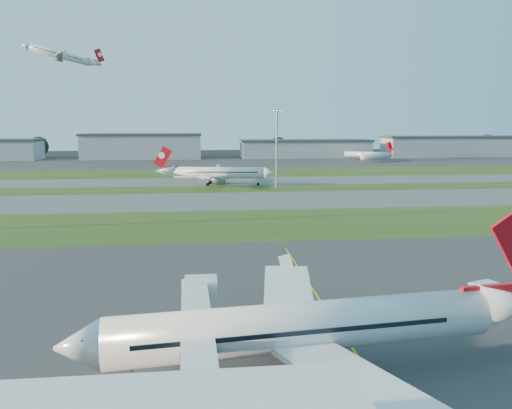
{
  "coord_description": "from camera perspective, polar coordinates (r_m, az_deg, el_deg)",
  "views": [
    {
      "loc": [
        -9.12,
        -53.14,
        21.61
      ],
      "look_at": [
        0.41,
        35.28,
        7.0
      ],
      "focal_mm": 35.0,
      "sensor_mm": 36.0,
      "label": 1
    }
  ],
  "objects": [
    {
      "name": "mini_jet_far",
      "position": [
        301.49,
        12.56,
        5.62
      ],
      "size": [
        24.69,
        17.41,
        9.48
      ],
      "rotation": [
        0.0,
        0.0,
        -0.59
      ],
      "color": "white",
      "rests_on": "ground"
    },
    {
      "name": "apron_far",
      "position": [
        279.13,
        -4.28,
        4.86
      ],
      "size": [
        400.0,
        80.0,
        0.01
      ],
      "primitive_type": "cube",
      "color": "#333335",
      "rests_on": "ground"
    },
    {
      "name": "yellow_line",
      "position": [
        59.08,
        8.31,
        -12.23
      ],
      "size": [
        0.25,
        60.0,
        0.02
      ],
      "primitive_type": "cube",
      "color": "gold",
      "rests_on": "ground"
    },
    {
      "name": "hangar_east",
      "position": [
        315.15,
        5.63,
        6.38
      ],
      "size": [
        81.6,
        23.0,
        11.2
      ],
      "color": "gray",
      "rests_on": "ground"
    },
    {
      "name": "taxiway_a",
      "position": [
        140.12,
        -2.35,
        0.45
      ],
      "size": [
        300.0,
        32.0,
        0.01
      ],
      "primitive_type": "cube",
      "color": "#515154",
      "rests_on": "ground"
    },
    {
      "name": "grass_strip_c",
      "position": [
        219.4,
        -3.75,
        3.66
      ],
      "size": [
        300.0,
        40.0,
        0.01
      ],
      "primitive_type": "cube",
      "color": "#254517",
      "rests_on": "ground"
    },
    {
      "name": "airliner_departing",
      "position": [
        282.11,
        -21.41,
        15.59
      ],
      "size": [
        35.48,
        29.74,
        11.26
      ],
      "rotation": [
        0.0,
        0.0,
        0.24
      ],
      "color": "white"
    },
    {
      "name": "tree_mid_east",
      "position": [
        326.2,
        2.53,
        6.72
      ],
      "size": [
        11.55,
        11.55,
        12.6
      ],
      "color": "black",
      "rests_on": "ground"
    },
    {
      "name": "grass_strip_a",
      "position": [
        107.72,
        -1.17,
        -2.24
      ],
      "size": [
        300.0,
        34.0,
        0.01
      ],
      "primitive_type": "cube",
      "color": "#254517",
      "rests_on": "ground"
    },
    {
      "name": "ground",
      "position": [
        58.09,
        3.41,
        -12.53
      ],
      "size": [
        700.0,
        700.0,
        0.0
      ],
      "primitive_type": "plane",
      "color": "black",
      "rests_on": "ground"
    },
    {
      "name": "apron_near",
      "position": [
        58.08,
        3.41,
        -12.52
      ],
      "size": [
        300.0,
        70.0,
        0.01
      ],
      "primitive_type": "cube",
      "color": "#333335",
      "rests_on": "ground"
    },
    {
      "name": "hangar_far_east",
      "position": [
        349.44,
        22.0,
        6.2
      ],
      "size": [
        96.9,
        23.0,
        13.2
      ],
      "color": "gray",
      "rests_on": "ground"
    },
    {
      "name": "tree_east",
      "position": [
        343.71,
        15.12,
        6.43
      ],
      "size": [
        10.45,
        10.45,
        11.4
      ],
      "color": "black",
      "rests_on": "ground"
    },
    {
      "name": "airliner_parked",
      "position": [
        43.7,
        6.02,
        -13.8
      ],
      "size": [
        40.85,
        34.5,
        12.76
      ],
      "rotation": [
        0.0,
        0.0,
        0.1
      ],
      "color": "white",
      "rests_on": "ground"
    },
    {
      "name": "airliner_taxiing",
      "position": [
        174.86,
        -4.34,
        3.61
      ],
      "size": [
        38.74,
        32.59,
        12.17
      ],
      "rotation": [
        0.0,
        0.0,
        2.97
      ],
      "color": "white",
      "rests_on": "ground"
    },
    {
      "name": "taxiway_b",
      "position": [
        186.62,
        -3.31,
        2.67
      ],
      "size": [
        300.0,
        26.0,
        0.01
      ],
      "primitive_type": "cube",
      "color": "#515154",
      "rests_on": "ground"
    },
    {
      "name": "light_mast_centre",
      "position": [
        163.08,
        2.38,
        6.93
      ],
      "size": [
        3.2,
        0.7,
        25.8
      ],
      "color": "gray",
      "rests_on": "ground"
    },
    {
      "name": "hangar_west",
      "position": [
        310.54,
        -12.86,
        6.52
      ],
      "size": [
        71.4,
        23.0,
        15.2
      ],
      "color": "gray",
      "rests_on": "ground"
    },
    {
      "name": "jet_bridge",
      "position": [
        41.8,
        -6.77,
        -15.64
      ],
      "size": [
        4.2,
        26.9,
        6.2
      ],
      "color": "silver",
      "rests_on": "ground"
    },
    {
      "name": "tree_west",
      "position": [
        338.83,
        -23.61,
        6.11
      ],
      "size": [
        12.1,
        12.1,
        13.2
      ],
      "color": "black",
      "rests_on": "ground"
    },
    {
      "name": "mini_jet_near",
      "position": [
        288.03,
        13.63,
        5.42
      ],
      "size": [
        24.43,
        17.82,
        9.48
      ],
      "rotation": [
        0.0,
        0.0,
        0.61
      ],
      "color": "white",
      "rests_on": "ground"
    },
    {
      "name": "tree_mid_west",
      "position": [
        319.71,
        -8.14,
        6.41
      ],
      "size": [
        9.9,
        9.9,
        10.8
      ],
      "color": "black",
      "rests_on": "ground"
    },
    {
      "name": "tree_far_east",
      "position": [
        378.09,
        24.91,
        6.32
      ],
      "size": [
        12.65,
        12.65,
        13.8
      ],
      "color": "black",
      "rests_on": "ground"
    },
    {
      "name": "grass_strip_b",
      "position": [
        164.82,
        -2.93,
        1.78
      ],
      "size": [
        300.0,
        18.0,
        0.01
      ],
      "primitive_type": "cube",
      "color": "#254517",
      "rests_on": "ground"
    }
  ]
}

